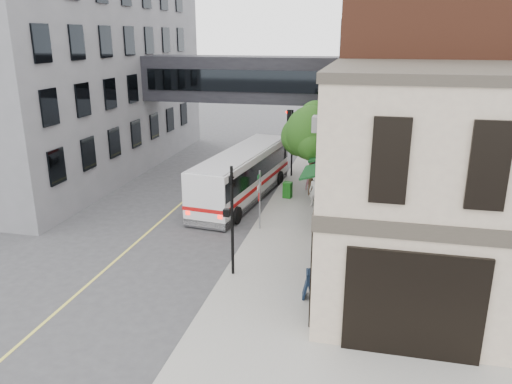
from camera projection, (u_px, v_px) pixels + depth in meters
The scene contains 17 objects.
ground at pixel (208, 300), 18.51m from camera, with size 120.00×120.00×0.00m, color #38383A.
sidewalk_main at pixel (309, 191), 31.06m from camera, with size 4.00×60.00×0.15m, color gray.
corner_building at pixel (471, 192), 17.18m from camera, with size 10.19×8.12×8.45m.
brick_building at pixel (456, 79), 28.20m from camera, with size 13.76×18.00×14.00m.
opposite_building at pixel (45, 70), 34.88m from camera, with size 14.00×24.00×14.00m, color slate.
skyway_bridge at pixel (246, 79), 33.90m from camera, with size 14.00×3.18×3.00m.
traffic_signal_near at pixel (231, 208), 19.38m from camera, with size 0.44×0.22×4.60m.
traffic_signal_far at pixel (290, 130), 33.23m from camera, with size 0.53×0.28×4.50m.
street_sign_pole at pixel (260, 195), 24.34m from camera, with size 0.08×0.75×3.00m.
street_tree at pixel (313, 133), 29.13m from camera, with size 3.80×3.20×5.60m.
lane_marking at pixel (180, 204), 28.86m from camera, with size 0.12×40.00×0.01m, color #D8CC4C.
bus at pixel (243, 173), 29.32m from camera, with size 3.68×10.90×2.87m.
pedestrian_a at pixel (315, 191), 27.79m from camera, with size 0.67×0.44×1.84m, color silver.
pedestrian_b at pixel (312, 177), 30.92m from camera, with size 0.81×0.63×1.66m, color pink.
pedestrian_c at pixel (317, 174), 31.40m from camera, with size 1.09×0.62×1.68m, color #222129.
newspaper_box at pixel (288, 190), 29.45m from camera, with size 0.48×0.43×0.96m, color #165F15.
sandwich_board at pixel (308, 284), 18.25m from camera, with size 0.38×0.59×1.05m, color black.
Camera 1 is at (5.40, -15.61, 9.42)m, focal length 35.00 mm.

